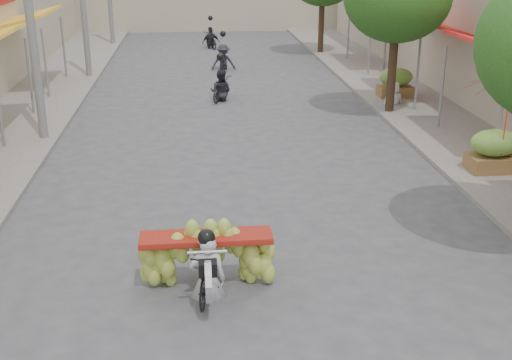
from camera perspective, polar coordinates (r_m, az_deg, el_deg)
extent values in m
cube|color=gray|center=(22.73, -20.71, 5.51)|extent=(4.00, 60.00, 0.12)
cube|color=gray|center=(23.37, 14.81, 6.55)|extent=(4.00, 60.00, 0.12)
cylinder|color=slate|center=(22.11, -19.46, 8.52)|extent=(0.08, 0.08, 2.55)
cube|color=yellow|center=(26.12, -19.58, 13.50)|extent=(1.77, 4.00, 0.53)
cylinder|color=slate|center=(24.40, -18.21, 9.71)|extent=(0.08, 0.08, 2.55)
cylinder|color=slate|center=(27.88, -16.72, 11.12)|extent=(0.08, 0.08, 2.55)
cube|color=red|center=(18.40, 21.22, 10.76)|extent=(1.77, 4.20, 0.53)
cylinder|color=slate|center=(16.67, 20.84, 4.69)|extent=(0.08, 0.08, 2.55)
cylinder|color=slate|center=(20.03, 16.20, 7.72)|extent=(0.08, 0.08, 2.55)
cube|color=red|center=(23.87, 14.86, 13.41)|extent=(1.77, 4.20, 0.53)
cylinder|color=slate|center=(22.05, 14.15, 9.04)|extent=(0.08, 0.08, 2.55)
cylinder|color=slate|center=(25.60, 11.36, 10.79)|extent=(0.08, 0.08, 2.55)
cube|color=red|center=(29.54, 10.84, 14.98)|extent=(1.77, 4.20, 0.53)
cylinder|color=slate|center=(27.69, 10.06, 11.59)|extent=(0.08, 0.08, 2.55)
cylinder|color=slate|center=(31.33, 8.21, 12.71)|extent=(0.08, 0.08, 2.55)
cylinder|color=#3A2719|center=(21.61, 12.03, 9.86)|extent=(0.28, 0.28, 3.20)
cylinder|color=#3A2719|center=(33.13, 5.83, 13.80)|extent=(0.28, 0.28, 3.20)
cube|color=brown|center=(16.79, 20.29, 1.63)|extent=(1.20, 0.80, 0.50)
ellipsoid|color=#699E3B|center=(16.62, 20.54, 3.52)|extent=(1.20, 0.88, 0.66)
cube|color=brown|center=(23.96, 12.26, 7.86)|extent=(1.20, 0.80, 0.50)
ellipsoid|color=#699E3B|center=(23.84, 12.36, 9.22)|extent=(1.20, 0.88, 0.66)
imported|color=black|center=(10.47, -4.34, -8.12)|extent=(0.70, 1.55, 0.88)
cylinder|color=silver|center=(9.81, -4.26, -9.02)|extent=(0.10, 0.66, 0.66)
cube|color=black|center=(9.81, -4.31, -7.82)|extent=(0.28, 0.22, 0.22)
cylinder|color=silver|center=(9.80, -4.36, -6.41)|extent=(0.60, 0.05, 0.05)
cube|color=maroon|center=(10.58, -4.45, -5.13)|extent=(2.17, 0.55, 0.10)
imported|color=silver|center=(10.12, -4.43, -4.90)|extent=(0.59, 0.44, 1.63)
sphere|color=black|center=(9.78, -4.55, -0.80)|extent=(0.28, 0.28, 0.28)
imported|color=silver|center=(22.78, 12.20, 8.57)|extent=(0.80, 0.53, 1.55)
imported|color=black|center=(23.32, -3.16, 8.08)|extent=(1.06, 1.58, 0.83)
imported|color=#25262C|center=(23.18, -3.19, 9.79)|extent=(0.91, 0.74, 1.65)
sphere|color=black|center=(23.10, -3.21, 10.89)|extent=(0.26, 0.26, 0.26)
imported|color=black|center=(29.05, -2.92, 10.64)|extent=(0.46, 1.54, 0.90)
imported|color=#25262C|center=(28.94, -2.94, 11.96)|extent=(1.07, 0.57, 1.65)
sphere|color=black|center=(28.88, -2.96, 12.85)|extent=(0.26, 0.26, 0.26)
imported|color=black|center=(35.06, -4.03, 12.28)|extent=(0.95, 1.59, 0.84)
imported|color=#25262C|center=(34.96, -4.06, 13.42)|extent=(1.08, 0.80, 1.65)
sphere|color=black|center=(34.91, -4.08, 14.16)|extent=(0.26, 0.26, 0.26)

